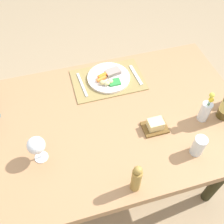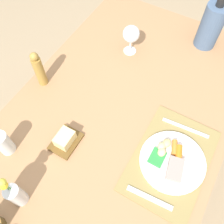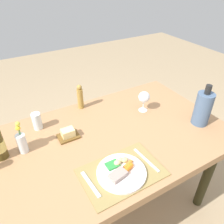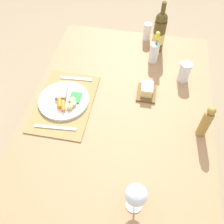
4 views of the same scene
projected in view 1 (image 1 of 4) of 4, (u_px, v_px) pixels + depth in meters
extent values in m
plane|color=tan|center=(108.00, 177.00, 1.97)|extent=(8.00, 8.00, 0.00)
cube|color=#A7794F|center=(107.00, 122.00, 1.40)|extent=(1.54, 0.94, 0.06)
cylinder|color=#2C2914|center=(175.00, 97.00, 2.01)|extent=(0.07, 0.07, 0.70)
cylinder|color=#2C2914|center=(6.00, 136.00, 1.79)|extent=(0.07, 0.07, 0.70)
cylinder|color=#2C2914|center=(221.00, 177.00, 1.60)|extent=(0.07, 0.07, 0.70)
cube|color=olive|center=(108.00, 80.00, 1.56)|extent=(0.43, 0.28, 0.01)
cylinder|color=white|center=(109.00, 78.00, 1.55)|extent=(0.26, 0.26, 0.01)
cube|color=gray|center=(113.00, 72.00, 1.55)|extent=(0.10, 0.07, 0.03)
cylinder|color=orange|center=(102.00, 76.00, 1.53)|extent=(0.06, 0.04, 0.03)
cylinder|color=orange|center=(101.00, 79.00, 1.52)|extent=(0.07, 0.04, 0.02)
ellipsoid|color=#DAC386|center=(110.00, 81.00, 1.51)|extent=(0.04, 0.03, 0.03)
ellipsoid|color=#C5C383|center=(107.00, 83.00, 1.50)|extent=(0.04, 0.03, 0.02)
ellipsoid|color=tan|center=(102.00, 82.00, 1.50)|extent=(0.04, 0.03, 0.03)
cube|color=#2C8C3C|center=(115.00, 82.00, 1.51)|extent=(0.07, 0.06, 0.01)
cube|color=silver|center=(136.00, 75.00, 1.57)|extent=(0.03, 0.18, 0.00)
cube|color=silver|center=(82.00, 85.00, 1.52)|extent=(0.03, 0.20, 0.00)
cylinder|color=silver|center=(199.00, 146.00, 1.21)|extent=(0.06, 0.06, 0.12)
cylinder|color=silver|center=(197.00, 148.00, 1.23)|extent=(0.06, 0.06, 0.06)
cylinder|color=silver|center=(205.00, 112.00, 1.33)|extent=(0.05, 0.05, 0.12)
cylinder|color=#3F7233|center=(206.00, 108.00, 1.30)|extent=(0.00, 0.00, 0.20)
sphere|color=yellow|center=(212.00, 95.00, 1.22)|extent=(0.03, 0.03, 0.03)
cylinder|color=#3F7233|center=(206.00, 110.00, 1.31)|extent=(0.00, 0.00, 0.17)
sphere|color=yellow|center=(211.00, 100.00, 1.24)|extent=(0.03, 0.03, 0.03)
cylinder|color=#3F7233|center=(207.00, 110.00, 1.31)|extent=(0.00, 0.00, 0.17)
sphere|color=yellow|center=(212.00, 99.00, 1.24)|extent=(0.02, 0.02, 0.02)
cube|color=brown|center=(155.00, 127.00, 1.34)|extent=(0.13, 0.10, 0.01)
cube|color=#F0D991|center=(156.00, 124.00, 1.31)|extent=(0.08, 0.06, 0.05)
cylinder|color=white|center=(42.00, 157.00, 1.23)|extent=(0.07, 0.07, 0.00)
cylinder|color=white|center=(40.00, 153.00, 1.20)|extent=(0.01, 0.01, 0.07)
sphere|color=white|center=(36.00, 145.00, 1.14)|extent=(0.08, 0.08, 0.08)
cylinder|color=#A58039|center=(136.00, 180.00, 1.08)|extent=(0.04, 0.04, 0.16)
sphere|color=#A58039|center=(138.00, 170.00, 1.00)|extent=(0.04, 0.04, 0.04)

